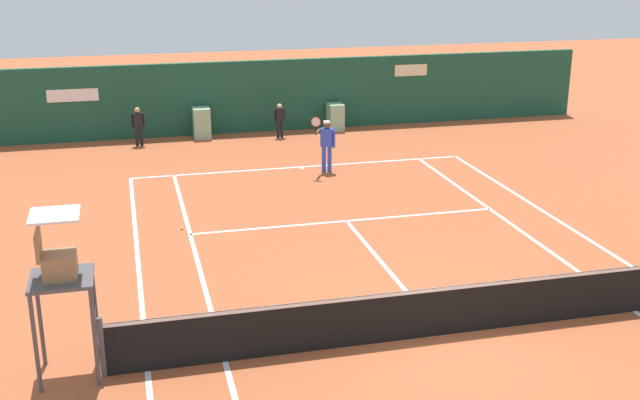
{
  "coord_description": "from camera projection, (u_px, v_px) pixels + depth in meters",
  "views": [
    {
      "loc": [
        -5.37,
        -12.12,
        6.86
      ],
      "look_at": [
        -0.84,
        5.88,
        0.8
      ],
      "focal_mm": 44.66,
      "sensor_mm": 36.0,
      "label": 1
    }
  ],
  "objects": [
    {
      "name": "ground_plane",
      "position": [
        431.0,
        321.0,
        15.08
      ],
      "size": [
        80.0,
        80.0,
        0.01
      ],
      "color": "#A8512D"
    },
    {
      "name": "tennis_net",
      "position": [
        444.0,
        309.0,
        14.39
      ],
      "size": [
        12.1,
        0.1,
        1.07
      ],
      "color": "#4C4C51",
      "rests_on": "ground_plane"
    },
    {
      "name": "sponsor_back_wall",
      "position": [
        269.0,
        97.0,
        29.79
      ],
      "size": [
        25.0,
        1.02,
        2.66
      ],
      "color": "#194C38",
      "rests_on": "ground_plane"
    },
    {
      "name": "umpire_chair",
      "position": [
        60.0,
        272.0,
        12.65
      ],
      "size": [
        1.0,
        1.0,
        2.83
      ],
      "rotation": [
        0.0,
        0.0,
        -1.57
      ],
      "color": "#47474C",
      "rests_on": "ground_plane"
    },
    {
      "name": "player_on_baseline",
      "position": [
        326.0,
        141.0,
        24.51
      ],
      "size": [
        0.83,
        0.64,
        1.84
      ],
      "rotation": [
        0.0,
        0.0,
        2.69
      ],
      "color": "blue",
      "rests_on": "ground_plane"
    },
    {
      "name": "ball_kid_centre_post",
      "position": [
        138.0,
        124.0,
        27.73
      ],
      "size": [
        0.46,
        0.19,
        1.37
      ],
      "rotation": [
        0.0,
        0.0,
        3.17
      ],
      "color": "black",
      "rests_on": "ground_plane"
    },
    {
      "name": "ball_kid_right_post",
      "position": [
        280.0,
        118.0,
        28.92
      ],
      "size": [
        0.42,
        0.2,
        1.26
      ],
      "rotation": [
        0.0,
        0.0,
        3.31
      ],
      "color": "black",
      "rests_on": "ground_plane"
    },
    {
      "name": "tennis_ball_mid_court",
      "position": [
        182.0,
        228.0,
        19.84
      ],
      "size": [
        0.07,
        0.07,
        0.07
      ],
      "primitive_type": "sphere",
      "color": "#CCE033",
      "rests_on": "ground_plane"
    }
  ]
}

